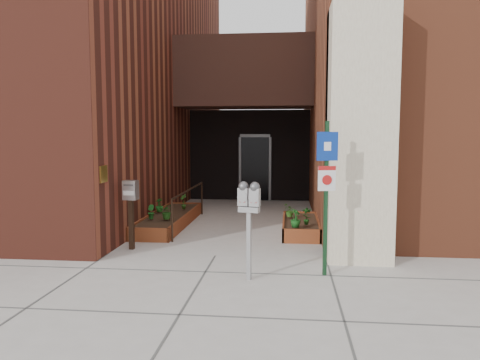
% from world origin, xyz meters
% --- Properties ---
extents(ground, '(80.00, 80.00, 0.00)m').
position_xyz_m(ground, '(0.00, 0.00, 0.00)').
color(ground, '#9E9991').
rests_on(ground, ground).
extents(architecture, '(20.00, 14.60, 10.00)m').
position_xyz_m(architecture, '(-0.18, 6.89, 4.98)').
color(architecture, maroon).
rests_on(architecture, ground).
extents(planter_left, '(0.90, 3.60, 0.30)m').
position_xyz_m(planter_left, '(-1.55, 2.70, 0.13)').
color(planter_left, maroon).
rests_on(planter_left, ground).
extents(planter_right, '(0.80, 2.20, 0.30)m').
position_xyz_m(planter_right, '(1.60, 2.20, 0.13)').
color(planter_right, maroon).
rests_on(planter_right, ground).
extents(handrail, '(0.04, 3.34, 0.90)m').
position_xyz_m(handrail, '(-1.05, 2.65, 0.75)').
color(handrail, black).
rests_on(handrail, ground).
extents(parking_meter, '(0.35, 0.19, 1.51)m').
position_xyz_m(parking_meter, '(0.73, -1.31, 1.17)').
color(parking_meter, '#9A9A9C').
rests_on(parking_meter, ground).
extents(sign_post, '(0.33, 0.11, 2.42)m').
position_xyz_m(sign_post, '(1.90, -0.99, 1.48)').
color(sign_post, '#12331A').
rests_on(sign_post, ground).
extents(payment_dropbox, '(0.28, 0.22, 1.33)m').
position_xyz_m(payment_dropbox, '(-1.68, 0.33, 0.96)').
color(payment_dropbox, black).
rests_on(payment_dropbox, ground).
extents(shrub_left_a, '(0.37, 0.37, 0.35)m').
position_xyz_m(shrub_left_a, '(-1.40, 1.92, 0.47)').
color(shrub_left_a, '#215518').
rests_on(shrub_left_a, planter_left).
extents(shrub_left_b, '(0.25, 0.25, 0.32)m').
position_xyz_m(shrub_left_b, '(-1.77, 1.91, 0.46)').
color(shrub_left_b, '#1A5E1D').
rests_on(shrub_left_b, planter_left).
extents(shrub_left_c, '(0.27, 0.27, 0.34)m').
position_xyz_m(shrub_left_c, '(-1.84, 2.86, 0.47)').
color(shrub_left_c, '#1C631C').
rests_on(shrub_left_c, planter_left).
extents(shrub_left_d, '(0.29, 0.29, 0.39)m').
position_xyz_m(shrub_left_d, '(-1.35, 3.34, 0.50)').
color(shrub_left_d, '#255017').
rests_on(shrub_left_d, planter_left).
extents(shrub_right_a, '(0.29, 0.29, 0.38)m').
position_xyz_m(shrub_right_a, '(1.47, 1.30, 0.49)').
color(shrub_right_a, '#164E18').
rests_on(shrub_right_a, planter_right).
extents(shrub_right_b, '(0.20, 0.20, 0.37)m').
position_xyz_m(shrub_right_b, '(1.71, 1.60, 0.49)').
color(shrub_right_b, '#184E16').
rests_on(shrub_right_b, planter_right).
extents(shrub_right_c, '(0.37, 0.37, 0.30)m').
position_xyz_m(shrub_right_c, '(1.35, 2.49, 0.45)').
color(shrub_right_c, '#2E621C').
rests_on(shrub_right_c, planter_right).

